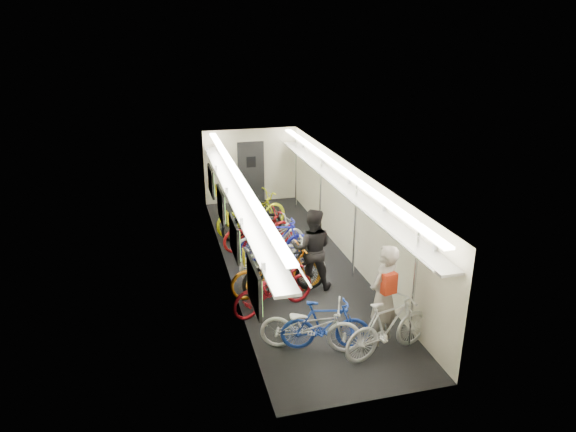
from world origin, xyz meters
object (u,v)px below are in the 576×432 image
passenger_near (383,295)px  backpack (389,283)px  passenger_mid (312,249)px  bicycle_1 (325,325)px  bicycle_0 (311,326)px

passenger_near → backpack: passenger_near is taller
passenger_mid → bicycle_1: bearing=96.1°
backpack → bicycle_1: bearing=156.5°
bicycle_0 → passenger_near: 1.40m
passenger_mid → backpack: passenger_mid is taller
backpack → passenger_mid: bearing=91.7°
backpack → bicycle_0: bearing=156.5°
backpack → passenger_near: bearing=78.6°
bicycle_0 → backpack: backpack is taller
bicycle_1 → passenger_mid: (0.45, 2.31, 0.43)m
bicycle_0 → passenger_near: size_ratio=0.95×
bicycle_0 → bicycle_1: bearing=-79.5°
bicycle_0 → passenger_near: bearing=-71.6°
bicycle_0 → backpack: (1.32, -0.27, 0.81)m
bicycle_1 → backpack: size_ratio=4.19×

